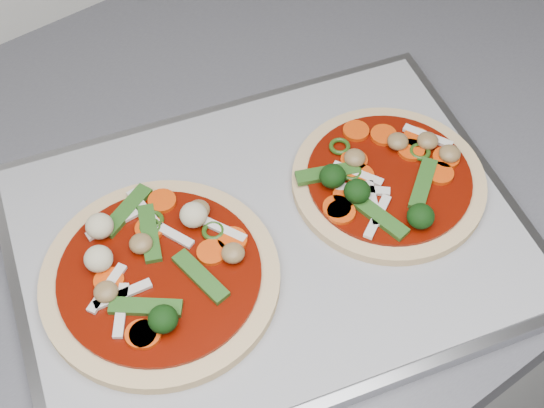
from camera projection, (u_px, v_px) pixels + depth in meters
base_cabinet at (199, 408)px, 1.07m from camera, size 3.60×0.60×0.86m
countertop at (161, 227)px, 0.71m from camera, size 3.60×0.60×0.04m
baking_tray at (269, 238)px, 0.67m from camera, size 0.51×0.43×0.01m
parchment at (269, 233)px, 0.66m from camera, size 0.49×0.41×0.00m
pizza_left at (159, 273)px, 0.63m from camera, size 0.21×0.21×0.03m
pizza_right at (387, 179)px, 0.69m from camera, size 0.20×0.20×0.03m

